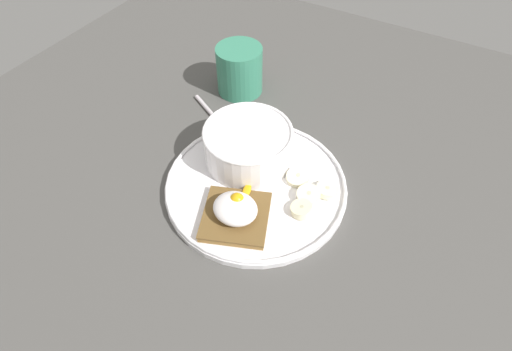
{
  "coord_description": "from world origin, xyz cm",
  "views": [
    {
      "loc": [
        19.54,
        -34.01,
        50.28
      ],
      "look_at": [
        0.0,
        0.0,
        5.0
      ],
      "focal_mm": 28.0,
      "sensor_mm": 36.0,
      "label": 1
    }
  ],
  "objects_px": {
    "banana_slice_front": "(309,196)",
    "banana_slice_left": "(302,209)",
    "coffee_mug": "(240,69)",
    "toast_slice": "(236,216)",
    "knife": "(214,116)",
    "banana_slice_right": "(298,177)",
    "poached_egg": "(236,208)",
    "oatmeal_bowl": "(248,145)",
    "banana_slice_back": "(327,190)"
  },
  "relations": [
    {
      "from": "toast_slice",
      "to": "banana_slice_left",
      "type": "height_order",
      "value": "banana_slice_left"
    },
    {
      "from": "banana_slice_back",
      "to": "knife",
      "type": "height_order",
      "value": "banana_slice_back"
    },
    {
      "from": "banana_slice_front",
      "to": "coffee_mug",
      "type": "height_order",
      "value": "coffee_mug"
    },
    {
      "from": "toast_slice",
      "to": "poached_egg",
      "type": "xyz_separation_m",
      "value": [
        -0.0,
        0.0,
        0.02
      ]
    },
    {
      "from": "knife",
      "to": "banana_slice_right",
      "type": "bearing_deg",
      "value": -18.16
    },
    {
      "from": "knife",
      "to": "toast_slice",
      "type": "bearing_deg",
      "value": -48.32
    },
    {
      "from": "toast_slice",
      "to": "coffee_mug",
      "type": "bearing_deg",
      "value": 120.29
    },
    {
      "from": "coffee_mug",
      "to": "knife",
      "type": "bearing_deg",
      "value": -88.58
    },
    {
      "from": "banana_slice_front",
      "to": "banana_slice_back",
      "type": "relative_size",
      "value": 1.17
    },
    {
      "from": "poached_egg",
      "to": "coffee_mug",
      "type": "distance_m",
      "value": 0.31
    },
    {
      "from": "banana_slice_left",
      "to": "knife",
      "type": "distance_m",
      "value": 0.26
    },
    {
      "from": "banana_slice_left",
      "to": "banana_slice_right",
      "type": "relative_size",
      "value": 0.77
    },
    {
      "from": "toast_slice",
      "to": "banana_slice_front",
      "type": "bearing_deg",
      "value": 48.8
    },
    {
      "from": "toast_slice",
      "to": "oatmeal_bowl",
      "type": "bearing_deg",
      "value": 112.14
    },
    {
      "from": "banana_slice_left",
      "to": "oatmeal_bowl",
      "type": "bearing_deg",
      "value": 155.62
    },
    {
      "from": "banana_slice_front",
      "to": "banana_slice_right",
      "type": "relative_size",
      "value": 0.89
    },
    {
      "from": "toast_slice",
      "to": "banana_slice_back",
      "type": "relative_size",
      "value": 3.31
    },
    {
      "from": "oatmeal_bowl",
      "to": "banana_slice_right",
      "type": "relative_size",
      "value": 2.95
    },
    {
      "from": "banana_slice_left",
      "to": "banana_slice_front",
      "type": "bearing_deg",
      "value": 93.49
    },
    {
      "from": "poached_egg",
      "to": "banana_slice_back",
      "type": "xyz_separation_m",
      "value": [
        0.09,
        0.11,
        -0.02
      ]
    },
    {
      "from": "poached_egg",
      "to": "banana_slice_front",
      "type": "height_order",
      "value": "poached_egg"
    },
    {
      "from": "banana_slice_left",
      "to": "banana_slice_right",
      "type": "distance_m",
      "value": 0.06
    },
    {
      "from": "oatmeal_bowl",
      "to": "poached_egg",
      "type": "relative_size",
      "value": 1.61
    },
    {
      "from": "oatmeal_bowl",
      "to": "knife",
      "type": "distance_m",
      "value": 0.13
    },
    {
      "from": "toast_slice",
      "to": "knife",
      "type": "xyz_separation_m",
      "value": [
        -0.16,
        0.18,
        -0.01
      ]
    },
    {
      "from": "poached_egg",
      "to": "banana_slice_right",
      "type": "distance_m",
      "value": 0.12
    },
    {
      "from": "banana_slice_right",
      "to": "poached_egg",
      "type": "bearing_deg",
      "value": -112.27
    },
    {
      "from": "coffee_mug",
      "to": "banana_slice_left",
      "type": "bearing_deg",
      "value": -42.5
    },
    {
      "from": "toast_slice",
      "to": "poached_egg",
      "type": "height_order",
      "value": "poached_egg"
    },
    {
      "from": "banana_slice_front",
      "to": "banana_slice_right",
      "type": "distance_m",
      "value": 0.04
    },
    {
      "from": "banana_slice_left",
      "to": "coffee_mug",
      "type": "distance_m",
      "value": 0.32
    },
    {
      "from": "toast_slice",
      "to": "coffee_mug",
      "type": "distance_m",
      "value": 0.32
    },
    {
      "from": "banana_slice_back",
      "to": "banana_slice_right",
      "type": "height_order",
      "value": "banana_slice_right"
    },
    {
      "from": "banana_slice_left",
      "to": "banana_slice_back",
      "type": "bearing_deg",
      "value": 72.16
    },
    {
      "from": "banana_slice_back",
      "to": "knife",
      "type": "distance_m",
      "value": 0.26
    },
    {
      "from": "oatmeal_bowl",
      "to": "banana_slice_right",
      "type": "bearing_deg",
      "value": -1.3
    },
    {
      "from": "toast_slice",
      "to": "banana_slice_right",
      "type": "xyz_separation_m",
      "value": [
        0.04,
        0.11,
        0.0
      ]
    },
    {
      "from": "banana_slice_front",
      "to": "banana_slice_left",
      "type": "distance_m",
      "value": 0.03
    },
    {
      "from": "banana_slice_right",
      "to": "coffee_mug",
      "type": "relative_size",
      "value": 0.52
    },
    {
      "from": "oatmeal_bowl",
      "to": "banana_slice_back",
      "type": "bearing_deg",
      "value": -0.63
    },
    {
      "from": "banana_slice_left",
      "to": "banana_slice_right",
      "type": "xyz_separation_m",
      "value": [
        -0.03,
        0.05,
        -0.0
      ]
    },
    {
      "from": "toast_slice",
      "to": "banana_slice_front",
      "type": "relative_size",
      "value": 2.83
    },
    {
      "from": "banana_slice_left",
      "to": "banana_slice_right",
      "type": "bearing_deg",
      "value": 120.76
    },
    {
      "from": "toast_slice",
      "to": "banana_slice_right",
      "type": "distance_m",
      "value": 0.12
    },
    {
      "from": "banana_slice_left",
      "to": "knife",
      "type": "bearing_deg",
      "value": 152.92
    },
    {
      "from": "banana_slice_front",
      "to": "knife",
      "type": "xyz_separation_m",
      "value": [
        -0.23,
        0.09,
        -0.01
      ]
    },
    {
      "from": "banana_slice_front",
      "to": "banana_slice_back",
      "type": "height_order",
      "value": "banana_slice_front"
    },
    {
      "from": "banana_slice_left",
      "to": "banana_slice_back",
      "type": "xyz_separation_m",
      "value": [
        0.02,
        0.05,
        -0.0
      ]
    },
    {
      "from": "coffee_mug",
      "to": "banana_slice_front",
      "type": "bearing_deg",
      "value": -38.84
    },
    {
      "from": "coffee_mug",
      "to": "toast_slice",
      "type": "bearing_deg",
      "value": -59.71
    }
  ]
}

